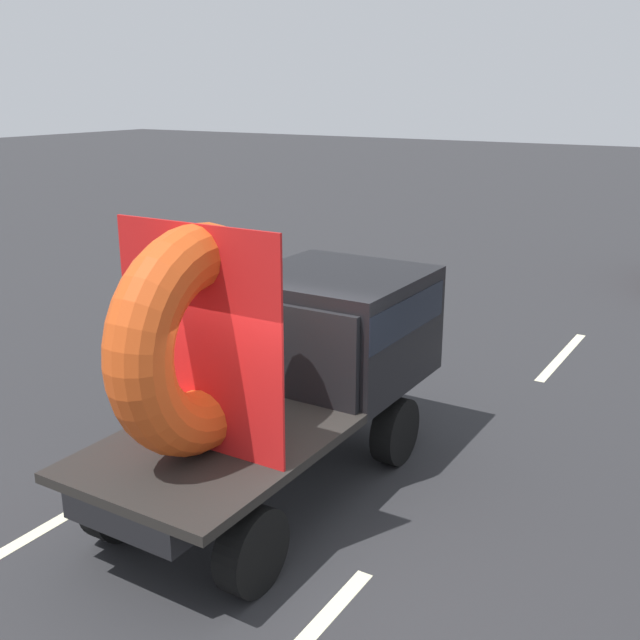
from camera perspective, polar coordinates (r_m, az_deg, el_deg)
name	(u,v)px	position (r m, az deg, el deg)	size (l,w,h in m)	color
ground_plane	(269,527)	(8.36, -3.86, -15.22)	(120.00, 120.00, 0.00)	#28282B
flatbed_truck	(293,349)	(8.64, -2.00, -2.20)	(2.02, 4.82, 3.29)	black
lane_dash_left_near	(60,519)	(8.91, -18.95, -13.97)	(2.91, 0.16, 0.01)	beige
lane_dash_left_far	(383,332)	(14.50, 4.78, -0.91)	(2.72, 0.16, 0.01)	beige
lane_dash_right_far	(562,356)	(13.82, 17.71, -2.60)	(2.78, 0.16, 0.01)	beige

